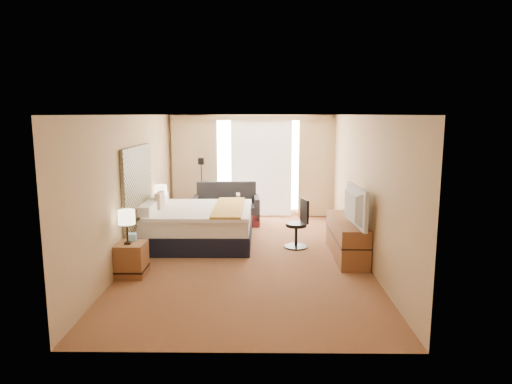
{
  "coord_description": "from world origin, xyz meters",
  "views": [
    {
      "loc": [
        0.24,
        -8.18,
        2.61
      ],
      "look_at": [
        0.15,
        0.4,
        1.15
      ],
      "focal_mm": 32.0,
      "sensor_mm": 36.0,
      "label": 1
    }
  ],
  "objects_px": {
    "desk_chair": "(299,226)",
    "media_dresser": "(347,238)",
    "television": "(350,206)",
    "nightstand_left": "(132,259)",
    "bed": "(197,225)",
    "nightstand_right": "(164,223)",
    "lamp_left": "(127,218)",
    "floor_lamp": "(201,176)",
    "lamp_right": "(161,191)",
    "loveseat": "(227,210)"
  },
  "relations": [
    {
      "from": "bed",
      "to": "nightstand_left",
      "type": "bearing_deg",
      "value": -113.05
    },
    {
      "from": "bed",
      "to": "lamp_left",
      "type": "xyz_separation_m",
      "value": [
        -0.84,
        -1.98,
        0.6
      ]
    },
    {
      "from": "nightstand_left",
      "to": "media_dresser",
      "type": "distance_m",
      "value": 3.85
    },
    {
      "from": "floor_lamp",
      "to": "lamp_right",
      "type": "bearing_deg",
      "value": -112.65
    },
    {
      "from": "lamp_left",
      "to": "media_dresser",
      "type": "bearing_deg",
      "value": 16.8
    },
    {
      "from": "nightstand_right",
      "to": "lamp_left",
      "type": "xyz_separation_m",
      "value": [
        -0.03,
        -2.58,
        0.71
      ]
    },
    {
      "from": "nightstand_right",
      "to": "loveseat",
      "type": "height_order",
      "value": "loveseat"
    },
    {
      "from": "nightstand_left",
      "to": "lamp_right",
      "type": "relative_size",
      "value": 0.98
    },
    {
      "from": "nightstand_right",
      "to": "media_dresser",
      "type": "bearing_deg",
      "value": -21.4
    },
    {
      "from": "floor_lamp",
      "to": "lamp_left",
      "type": "distance_m",
      "value": 4.25
    },
    {
      "from": "loveseat",
      "to": "desk_chair",
      "type": "xyz_separation_m",
      "value": [
        1.58,
        -2.01,
        0.11
      ]
    },
    {
      "from": "media_dresser",
      "to": "desk_chair",
      "type": "height_order",
      "value": "desk_chair"
    },
    {
      "from": "floor_lamp",
      "to": "desk_chair",
      "type": "bearing_deg",
      "value": -47.94
    },
    {
      "from": "desk_chair",
      "to": "television",
      "type": "height_order",
      "value": "television"
    },
    {
      "from": "floor_lamp",
      "to": "television",
      "type": "xyz_separation_m",
      "value": [
        3.03,
        -3.49,
        -0.05
      ]
    },
    {
      "from": "bed",
      "to": "lamp_right",
      "type": "bearing_deg",
      "value": 144.61
    },
    {
      "from": "floor_lamp",
      "to": "lamp_right",
      "type": "height_order",
      "value": "floor_lamp"
    },
    {
      "from": "desk_chair",
      "to": "lamp_left",
      "type": "relative_size",
      "value": 1.72
    },
    {
      "from": "floor_lamp",
      "to": "lamp_right",
      "type": "distance_m",
      "value": 1.75
    },
    {
      "from": "loveseat",
      "to": "floor_lamp",
      "type": "bearing_deg",
      "value": 141.14
    },
    {
      "from": "floor_lamp",
      "to": "lamp_right",
      "type": "xyz_separation_m",
      "value": [
        -0.67,
        -1.61,
        -0.1
      ]
    },
    {
      "from": "nightstand_left",
      "to": "desk_chair",
      "type": "height_order",
      "value": "desk_chair"
    },
    {
      "from": "bed",
      "to": "nightstand_right",
      "type": "bearing_deg",
      "value": 143.42
    },
    {
      "from": "nightstand_right",
      "to": "desk_chair",
      "type": "distance_m",
      "value": 2.99
    },
    {
      "from": "media_dresser",
      "to": "lamp_left",
      "type": "height_order",
      "value": "lamp_left"
    },
    {
      "from": "media_dresser",
      "to": "bed",
      "type": "relative_size",
      "value": 0.83
    },
    {
      "from": "nightstand_left",
      "to": "bed",
      "type": "xyz_separation_m",
      "value": [
        0.81,
        1.9,
        0.11
      ]
    },
    {
      "from": "nightstand_right",
      "to": "television",
      "type": "distance_m",
      "value": 4.17
    },
    {
      "from": "nightstand_left",
      "to": "nightstand_right",
      "type": "bearing_deg",
      "value": 90.0
    },
    {
      "from": "lamp_left",
      "to": "television",
      "type": "height_order",
      "value": "television"
    },
    {
      "from": "bed",
      "to": "floor_lamp",
      "type": "xyz_separation_m",
      "value": [
        -0.18,
        2.22,
        0.7
      ]
    },
    {
      "from": "media_dresser",
      "to": "bed",
      "type": "bearing_deg",
      "value": 163.62
    },
    {
      "from": "nightstand_right",
      "to": "floor_lamp",
      "type": "height_order",
      "value": "floor_lamp"
    },
    {
      "from": "nightstand_right",
      "to": "loveseat",
      "type": "relative_size",
      "value": 0.34
    },
    {
      "from": "desk_chair",
      "to": "television",
      "type": "xyz_separation_m",
      "value": [
        0.79,
        -1.01,
        0.62
      ]
    },
    {
      "from": "television",
      "to": "nightstand_left",
      "type": "bearing_deg",
      "value": 96.24
    },
    {
      "from": "media_dresser",
      "to": "desk_chair",
      "type": "xyz_separation_m",
      "value": [
        -0.84,
        0.6,
        0.08
      ]
    },
    {
      "from": "nightstand_left",
      "to": "desk_chair",
      "type": "bearing_deg",
      "value": 29.92
    },
    {
      "from": "nightstand_left",
      "to": "loveseat",
      "type": "height_order",
      "value": "loveseat"
    },
    {
      "from": "lamp_right",
      "to": "television",
      "type": "xyz_separation_m",
      "value": [
        3.7,
        -1.88,
        0.06
      ]
    },
    {
      "from": "media_dresser",
      "to": "desk_chair",
      "type": "bearing_deg",
      "value": 144.73
    },
    {
      "from": "lamp_left",
      "to": "lamp_right",
      "type": "xyz_separation_m",
      "value": [
        -0.02,
        2.59,
        0.0
      ]
    },
    {
      "from": "bed",
      "to": "floor_lamp",
      "type": "bearing_deg",
      "value": 94.75
    },
    {
      "from": "floor_lamp",
      "to": "television",
      "type": "bearing_deg",
      "value": -49.07
    },
    {
      "from": "nightstand_right",
      "to": "nightstand_left",
      "type": "bearing_deg",
      "value": -90.0
    },
    {
      "from": "bed",
      "to": "lamp_left",
      "type": "relative_size",
      "value": 3.89
    },
    {
      "from": "floor_lamp",
      "to": "desk_chair",
      "type": "xyz_separation_m",
      "value": [
        2.23,
        -2.48,
        -0.66
      ]
    },
    {
      "from": "nightstand_right",
      "to": "desk_chair",
      "type": "height_order",
      "value": "desk_chair"
    },
    {
      "from": "desk_chair",
      "to": "media_dresser",
      "type": "bearing_deg",
      "value": -50.64
    },
    {
      "from": "loveseat",
      "to": "floor_lamp",
      "type": "distance_m",
      "value": 1.12
    }
  ]
}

